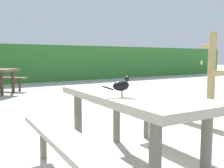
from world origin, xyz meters
TOP-DOWN VIEW (x-y plane):
  - ground_plane at (0.00, 0.00)m, footprint 60.00×60.00m
  - picnic_table_foreground at (0.17, -0.14)m, footprint 1.74×1.83m
  - bird_grackle at (-0.02, -0.27)m, footprint 0.28×0.12m
  - stalk_post_right_side at (3.51, 1.42)m, footprint 0.54×0.59m

SIDE VIEW (x-z plane):
  - ground_plane at x=0.00m, z-range 0.00..0.00m
  - picnic_table_foreground at x=0.17m, z-range 0.19..0.93m
  - stalk_post_right_side at x=3.51m, z-range 0.01..1.63m
  - bird_grackle at x=-0.02m, z-range 0.75..0.94m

